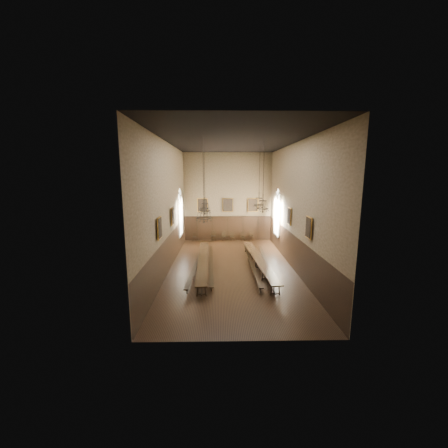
{
  "coord_description": "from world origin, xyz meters",
  "views": [
    {
      "loc": [
        -0.91,
        -19.26,
        6.74
      ],
      "look_at": [
        -0.52,
        1.5,
        3.04
      ],
      "focal_mm": 22.0,
      "sensor_mm": 36.0,
      "label": 1
    }
  ],
  "objects_px": {
    "chair_6": "(251,238)",
    "chair_5": "(243,238)",
    "chandelier_back_left": "(205,207)",
    "chair_2": "(214,238)",
    "table_right": "(259,264)",
    "chair_0": "(194,238)",
    "bench_right_outer": "(266,263)",
    "chandelier_back_right": "(259,201)",
    "chair_4": "(232,238)",
    "bench_left_inner": "(211,264)",
    "chandelier_front_right": "(263,203)",
    "bench_right_inner": "(251,264)",
    "table_left": "(203,264)",
    "chandelier_front_left": "(204,213)",
    "chair_3": "(224,238)",
    "bench_left_outer": "(197,265)"
  },
  "relations": [
    {
      "from": "chair_3",
      "to": "chandelier_front_right",
      "type": "bearing_deg",
      "value": -96.8
    },
    {
      "from": "chair_0",
      "to": "chair_4",
      "type": "height_order",
      "value": "chair_0"
    },
    {
      "from": "table_right",
      "to": "chair_0",
      "type": "bearing_deg",
      "value": 121.86
    },
    {
      "from": "chair_2",
      "to": "chair_5",
      "type": "distance_m",
      "value": 3.03
    },
    {
      "from": "bench_left_outer",
      "to": "chair_6",
      "type": "bearing_deg",
      "value": 60.03
    },
    {
      "from": "bench_right_inner",
      "to": "chair_6",
      "type": "xyz_separation_m",
      "value": [
        0.92,
        8.49,
        0.04
      ]
    },
    {
      "from": "chair_3",
      "to": "chair_4",
      "type": "distance_m",
      "value": 0.86
    },
    {
      "from": "bench_left_inner",
      "to": "chandelier_front_right",
      "type": "bearing_deg",
      "value": -36.84
    },
    {
      "from": "bench_right_inner",
      "to": "chair_5",
      "type": "bearing_deg",
      "value": 89.55
    },
    {
      "from": "chair_0",
      "to": "chair_4",
      "type": "distance_m",
      "value": 3.93
    },
    {
      "from": "chandelier_back_right",
      "to": "chair_3",
      "type": "bearing_deg",
      "value": 115.69
    },
    {
      "from": "bench_right_inner",
      "to": "chandelier_front_right",
      "type": "distance_m",
      "value": 5.35
    },
    {
      "from": "chair_0",
      "to": "chair_5",
      "type": "relative_size",
      "value": 0.96
    },
    {
      "from": "chair_2",
      "to": "chair_5",
      "type": "height_order",
      "value": "chair_2"
    },
    {
      "from": "bench_right_inner",
      "to": "chair_2",
      "type": "bearing_deg",
      "value": 109.24
    },
    {
      "from": "bench_right_outer",
      "to": "chandelier_front_right",
      "type": "height_order",
      "value": "chandelier_front_right"
    },
    {
      "from": "table_right",
      "to": "chair_0",
      "type": "distance_m",
      "value": 10.31
    },
    {
      "from": "chair_5",
      "to": "chandelier_back_left",
      "type": "distance_m",
      "value": 8.26
    },
    {
      "from": "bench_right_inner",
      "to": "chandelier_back_right",
      "type": "height_order",
      "value": "chandelier_back_right"
    },
    {
      "from": "bench_right_outer",
      "to": "chandelier_back_left",
      "type": "height_order",
      "value": "chandelier_back_left"
    },
    {
      "from": "table_right",
      "to": "bench_right_outer",
      "type": "bearing_deg",
      "value": 36.69
    },
    {
      "from": "chandelier_back_left",
      "to": "chair_4",
      "type": "bearing_deg",
      "value": 68.79
    },
    {
      "from": "chair_3",
      "to": "chair_6",
      "type": "distance_m",
      "value": 2.8
    },
    {
      "from": "chair_2",
      "to": "chair_4",
      "type": "relative_size",
      "value": 1.21
    },
    {
      "from": "chandelier_back_right",
      "to": "chair_0",
      "type": "bearing_deg",
      "value": 135.67
    },
    {
      "from": "table_right",
      "to": "chair_4",
      "type": "bearing_deg",
      "value": 99.76
    },
    {
      "from": "chair_3",
      "to": "chandelier_front_left",
      "type": "height_order",
      "value": "chandelier_front_left"
    },
    {
      "from": "chair_2",
      "to": "chandelier_front_right",
      "type": "relative_size",
      "value": 0.23
    },
    {
      "from": "chandelier_back_left",
      "to": "chandelier_back_right",
      "type": "distance_m",
      "value": 4.43
    },
    {
      "from": "bench_right_outer",
      "to": "chair_3",
      "type": "xyz_separation_m",
      "value": [
        -2.96,
        8.33,
        0.01
      ]
    },
    {
      "from": "bench_right_outer",
      "to": "chair_4",
      "type": "relative_size",
      "value": 10.53
    },
    {
      "from": "chandelier_back_left",
      "to": "chandelier_back_right",
      "type": "xyz_separation_m",
      "value": [
        4.36,
        0.69,
        0.36
      ]
    },
    {
      "from": "chair_0",
      "to": "chandelier_front_right",
      "type": "distance_m",
      "value": 13.0
    },
    {
      "from": "table_right",
      "to": "chandelier_back_right",
      "type": "relative_size",
      "value": 2.07
    },
    {
      "from": "chair_3",
      "to": "chandelier_front_left",
      "type": "xyz_separation_m",
      "value": [
        -1.43,
        -11.38,
        4.21
      ]
    },
    {
      "from": "chair_0",
      "to": "bench_left_inner",
      "type": "bearing_deg",
      "value": -76.02
    },
    {
      "from": "chair_0",
      "to": "chandelier_front_left",
      "type": "bearing_deg",
      "value": -80.96
    },
    {
      "from": "bench_right_inner",
      "to": "chandelier_front_right",
      "type": "bearing_deg",
      "value": -82.04
    },
    {
      "from": "table_right",
      "to": "chair_5",
      "type": "height_order",
      "value": "chair_5"
    },
    {
      "from": "bench_right_outer",
      "to": "chandelier_back_right",
      "type": "bearing_deg",
      "value": 94.9
    },
    {
      "from": "chair_6",
      "to": "chair_5",
      "type": "bearing_deg",
      "value": -161.27
    },
    {
      "from": "bench_right_outer",
      "to": "chair_5",
      "type": "distance_m",
      "value": 8.28
    },
    {
      "from": "table_left",
      "to": "chair_2",
      "type": "height_order",
      "value": "chair_2"
    },
    {
      "from": "chair_3",
      "to": "chair_6",
      "type": "bearing_deg",
      "value": -17.61
    },
    {
      "from": "bench_right_outer",
      "to": "chandelier_front_left",
      "type": "relative_size",
      "value": 1.81
    },
    {
      "from": "bench_left_inner",
      "to": "chandelier_back_right",
      "type": "relative_size",
      "value": 1.91
    },
    {
      "from": "chandelier_back_right",
      "to": "chandelier_front_left",
      "type": "height_order",
      "value": "same"
    },
    {
      "from": "bench_right_outer",
      "to": "chair_6",
      "type": "height_order",
      "value": "chair_6"
    },
    {
      "from": "table_left",
      "to": "chandelier_front_left",
      "type": "xyz_separation_m",
      "value": [
        0.23,
        -2.59,
        4.09
      ]
    },
    {
      "from": "chair_3",
      "to": "chair_5",
      "type": "relative_size",
      "value": 0.99
    }
  ]
}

